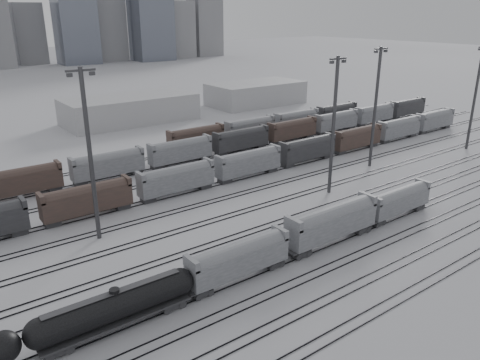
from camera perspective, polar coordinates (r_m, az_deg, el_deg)
ground at (r=71.52m, az=11.71°, el=-7.73°), size 900.00×900.00×0.00m
tracks at (r=82.81m, az=2.74°, el=-3.30°), size 220.00×71.50×0.16m
tank_car_b at (r=53.78m, az=-14.88°, el=-14.70°), size 18.95×3.16×4.68m
hopper_car_a at (r=60.12m, az=-0.17°, el=-9.44°), size 14.49×2.88×5.18m
hopper_car_b at (r=70.34m, az=11.15°, el=-4.91°), size 16.31×3.24×5.83m
hopper_car_c at (r=82.47m, az=18.78°, el=-2.29°), size 13.69×2.72×4.90m
light_mast_b at (r=70.37m, az=-17.84°, el=3.21°), size 4.11×0.66×25.66m
light_mast_c at (r=87.28m, az=11.34°, el=6.80°), size 4.07×0.65×25.41m
light_mast_d at (r=105.54m, az=16.19°, el=8.78°), size 4.15×0.66×25.92m
light_mast_e at (r=128.61m, az=26.75°, el=9.20°), size 4.06×0.65×25.35m
bg_string_near at (r=97.17m, az=1.03°, el=1.98°), size 151.00×3.00×5.60m
bg_string_mid at (r=115.20m, az=0.12°, el=4.85°), size 151.00×3.00×5.60m
bg_string_far at (r=131.89m, az=4.17°, el=6.74°), size 66.00×3.00×5.60m
warehouse_mid at (r=150.98m, az=-13.24°, el=8.41°), size 40.00×18.00×8.00m
warehouse_right at (r=176.48m, az=1.96°, el=10.51°), size 35.00×18.00×8.00m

